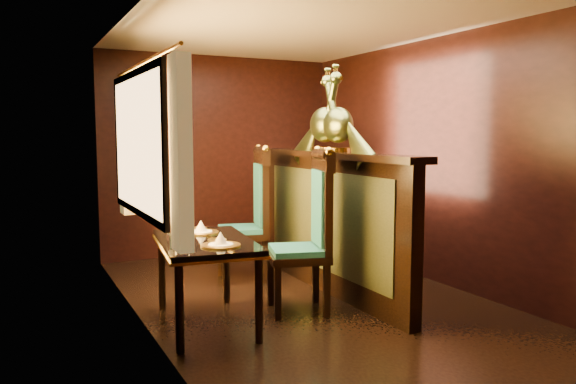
# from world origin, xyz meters

# --- Properties ---
(ground) EXTENTS (5.00, 5.00, 0.00)m
(ground) POSITION_xyz_m (0.00, 0.00, 0.00)
(ground) COLOR black
(ground) RESTS_ON ground
(room_shell) EXTENTS (3.04, 5.04, 2.52)m
(room_shell) POSITION_xyz_m (-0.09, 0.02, 1.58)
(room_shell) COLOR black
(room_shell) RESTS_ON ground
(partition) EXTENTS (0.26, 2.70, 1.36)m
(partition) POSITION_xyz_m (0.32, 0.30, 0.71)
(partition) COLOR black
(partition) RESTS_ON ground
(dining_table) EXTENTS (0.86, 1.26, 0.90)m
(dining_table) POSITION_xyz_m (-1.05, -0.08, 0.63)
(dining_table) COLOR black
(dining_table) RESTS_ON ground
(chair_left) EXTENTS (0.64, 0.66, 1.42)m
(chair_left) POSITION_xyz_m (-0.10, -0.14, 0.74)
(chair_left) COLOR black
(chair_left) RESTS_ON ground
(chair_right) EXTENTS (0.62, 0.64, 1.42)m
(chair_right) POSITION_xyz_m (-0.14, 1.07, 0.74)
(chair_right) COLOR black
(chair_right) RESTS_ON ground
(peacock_left) EXTENTS (0.25, 0.66, 0.79)m
(peacock_left) POSITION_xyz_m (0.33, 0.16, 1.76)
(peacock_left) COLOR #184A34
(peacock_left) RESTS_ON partition
(peacock_right) EXTENTS (0.26, 0.68, 0.81)m
(peacock_right) POSITION_xyz_m (0.33, 0.41, 1.77)
(peacock_right) COLOR #184A34
(peacock_right) RESTS_ON partition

